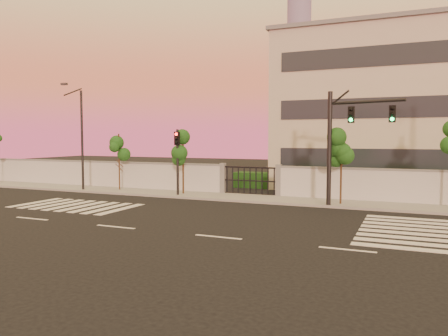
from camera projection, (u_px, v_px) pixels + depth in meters
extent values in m
plane|color=black|center=(218.00, 237.00, 17.41)|extent=(120.00, 120.00, 0.00)
cube|color=gray|center=(287.00, 200.00, 27.03)|extent=(60.00, 3.00, 0.15)
cube|color=#B8BABF|center=(81.00, 174.00, 35.24)|extent=(25.00, 0.30, 2.00)
cube|color=slate|center=(81.00, 161.00, 35.16)|extent=(25.00, 0.36, 0.12)
cube|color=slate|center=(223.00, 179.00, 30.30)|extent=(0.35, 0.35, 2.20)
cube|color=slate|center=(279.00, 181.00, 28.73)|extent=(0.35, 0.35, 2.20)
cube|color=black|center=(445.00, 187.00, 27.09)|extent=(20.00, 2.00, 1.80)
cube|color=black|center=(116.00, 176.00, 36.96)|extent=(12.00, 1.80, 1.40)
cube|color=black|center=(272.00, 181.00, 34.13)|extent=(6.00, 1.50, 1.20)
cube|color=beige|center=(441.00, 111.00, 33.61)|extent=(24.00, 12.00, 12.00)
cube|color=#262D38|center=(445.00, 160.00, 28.34)|extent=(22.00, 0.08, 1.40)
cube|color=#262D38|center=(447.00, 106.00, 28.09)|extent=(22.00, 0.08, 1.40)
cube|color=slate|center=(444.00, 31.00, 33.18)|extent=(24.40, 12.40, 0.30)
cylinder|color=slate|center=(299.00, 62.00, 295.77)|extent=(16.00, 16.00, 110.00)
cube|color=silver|center=(36.00, 203.00, 26.60)|extent=(0.50, 4.00, 0.02)
cube|color=silver|center=(47.00, 203.00, 26.24)|extent=(0.50, 4.00, 0.02)
cube|color=silver|center=(58.00, 204.00, 25.89)|extent=(0.50, 4.00, 0.02)
cube|color=silver|center=(70.00, 205.00, 25.53)|extent=(0.50, 4.00, 0.02)
cube|color=silver|center=(82.00, 206.00, 25.18)|extent=(0.50, 4.00, 0.02)
cube|color=silver|center=(95.00, 207.00, 24.82)|extent=(0.50, 4.00, 0.02)
cube|color=silver|center=(108.00, 208.00, 24.47)|extent=(0.50, 4.00, 0.02)
cube|color=silver|center=(121.00, 209.00, 24.11)|extent=(0.50, 4.00, 0.02)
cube|color=silver|center=(409.00, 249.00, 15.57)|extent=(4.00, 0.50, 0.02)
cube|color=silver|center=(409.00, 243.00, 16.40)|extent=(4.00, 0.50, 0.02)
cube|color=silver|center=(409.00, 238.00, 17.22)|extent=(4.00, 0.50, 0.02)
cube|color=silver|center=(409.00, 233.00, 18.04)|extent=(4.00, 0.50, 0.02)
cube|color=silver|center=(409.00, 229.00, 18.87)|extent=(4.00, 0.50, 0.02)
cube|color=silver|center=(409.00, 225.00, 19.69)|extent=(4.00, 0.50, 0.02)
cube|color=silver|center=(409.00, 222.00, 20.52)|extent=(4.00, 0.50, 0.02)
cube|color=silver|center=(410.00, 219.00, 21.34)|extent=(4.00, 0.50, 0.02)
cube|color=silver|center=(32.00, 219.00, 21.35)|extent=(2.00, 0.15, 0.01)
cube|color=silver|center=(116.00, 227.00, 19.38)|extent=(2.00, 0.15, 0.01)
cube|color=silver|center=(218.00, 237.00, 17.41)|extent=(2.00, 0.15, 0.01)
cube|color=silver|center=(347.00, 250.00, 15.44)|extent=(2.00, 0.15, 0.01)
cylinder|color=#382314|center=(119.00, 163.00, 31.94)|extent=(0.11, 0.11, 4.24)
sphere|color=#154B18|center=(119.00, 145.00, 31.86)|extent=(0.97, 0.97, 0.97)
sphere|color=#154B18|center=(124.00, 154.00, 31.94)|extent=(0.74, 0.74, 0.74)
sphere|color=#154B18|center=(115.00, 151.00, 31.87)|extent=(0.71, 0.71, 0.71)
cylinder|color=#382314|center=(183.00, 164.00, 29.70)|extent=(0.12, 0.12, 4.30)
sphere|color=#154B18|center=(183.00, 145.00, 29.61)|extent=(1.09, 1.09, 1.09)
sphere|color=#154B18|center=(189.00, 155.00, 29.70)|extent=(0.83, 0.83, 0.83)
sphere|color=#154B18|center=(178.00, 152.00, 29.62)|extent=(0.79, 0.79, 0.79)
cylinder|color=#382314|center=(341.00, 168.00, 25.09)|extent=(0.11, 0.11, 4.45)
sphere|color=#154B18|center=(342.00, 145.00, 25.00)|extent=(1.03, 1.03, 1.03)
sphere|color=#154B18|center=(348.00, 156.00, 25.09)|extent=(0.79, 0.79, 0.79)
sphere|color=#154B18|center=(336.00, 152.00, 25.01)|extent=(0.75, 0.75, 0.75)
cylinder|color=black|center=(329.00, 150.00, 24.56)|extent=(0.25, 0.25, 6.54)
cylinder|color=black|center=(368.00, 102.00, 23.59)|extent=(3.89, 1.31, 0.17)
cube|color=black|center=(351.00, 115.00, 23.92)|extent=(0.37, 0.19, 0.95)
sphere|color=#0CF259|center=(351.00, 120.00, 23.84)|extent=(0.21, 0.21, 0.21)
cube|color=black|center=(392.00, 114.00, 23.09)|extent=(0.37, 0.19, 0.95)
sphere|color=#0CF259|center=(392.00, 119.00, 23.01)|extent=(0.21, 0.21, 0.21)
cylinder|color=black|center=(178.00, 163.00, 29.03)|extent=(0.16, 0.16, 4.51)
cube|color=black|center=(177.00, 138.00, 28.87)|extent=(0.35, 0.18, 0.90)
sphere|color=red|center=(176.00, 134.00, 28.75)|extent=(0.20, 0.20, 0.20)
cylinder|color=black|center=(82.00, 141.00, 31.91)|extent=(0.17, 0.17, 7.38)
cylinder|color=black|center=(73.00, 92.00, 30.90)|extent=(0.09, 1.77, 0.72)
cube|color=#3F3F44|center=(64.00, 84.00, 30.11)|extent=(0.46, 0.23, 0.14)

